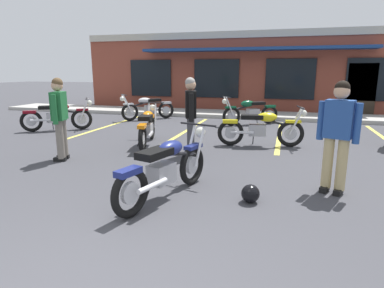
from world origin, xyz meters
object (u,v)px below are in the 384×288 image
Objects in this scene: motorcycle_green_cafe_racer at (148,107)px; person_near_building at (191,112)px; motorcycle_silver_naked at (250,111)px; motorcycle_orange_scrambler at (262,128)px; motorcycle_black_cruiser at (148,126)px; motorcycle_blue_standard at (57,116)px; person_in_black_shirt at (338,131)px; motorcycle_foreground_classic at (166,167)px; helmet_on_pavement at (250,194)px; person_in_shorts_foreground at (60,114)px.

person_near_building reaches higher than motorcycle_green_cafe_racer.
motorcycle_orange_scrambler is at bearing -79.00° from motorcycle_silver_naked.
motorcycle_blue_standard is (-3.46, 1.06, 0.00)m from motorcycle_black_cruiser.
motorcycle_blue_standard and motorcycle_orange_scrambler have the same top height.
person_in_black_shirt is at bearing -23.54° from motorcycle_blue_standard.
motorcycle_blue_standard is 1.10× the size of person_near_building.
motorcycle_foreground_classic is 0.98× the size of motorcycle_orange_scrambler.
motorcycle_black_cruiser and motorcycle_green_cafe_racer have the same top height.
motorcycle_black_cruiser is 3.62m from motorcycle_blue_standard.
person_in_black_shirt is 1.00× the size of person_near_building.
helmet_on_pavement is (6.31, -4.00, -0.33)m from motorcycle_blue_standard.
motorcycle_black_cruiser is at bearing 150.94° from person_near_building.
person_in_shorts_foreground is at bearing -122.06° from motorcycle_black_cruiser.
person_in_black_shirt reaches higher than helmet_on_pavement.
motorcycle_foreground_classic is at bearing -171.81° from helmet_on_pavement.
person_in_black_shirt is (1.91, -6.02, 0.49)m from motorcycle_silver_naked.
motorcycle_foreground_classic and motorcycle_blue_standard have the same top height.
motorcycle_black_cruiser is 4.37m from motorcycle_silver_naked.
motorcycle_silver_naked is at bearing 107.61° from person_in_black_shirt.
motorcycle_green_cafe_racer and motorcycle_orange_scrambler have the same top height.
person_in_shorts_foreground is (-3.83, -2.42, 0.49)m from motorcycle_orange_scrambler.
motorcycle_silver_naked is 6.49m from person_in_shorts_foreground.
motorcycle_orange_scrambler is at bearing 32.22° from person_in_shorts_foreground.
motorcycle_green_cafe_racer is at bearing 123.65° from helmet_on_pavement.
motorcycle_black_cruiser is at bearing -66.31° from motorcycle_green_cafe_racer.
person_near_building is 2.80m from helmet_on_pavement.
person_near_building is (-0.33, 2.38, 0.49)m from motorcycle_foreground_classic.
motorcycle_orange_scrambler is 1.25× the size of person_in_black_shirt.
motorcycle_green_cafe_racer is at bearing 143.47° from motorcycle_orange_scrambler.
person_near_building is at bearing -99.51° from motorcycle_silver_naked.
motorcycle_foreground_classic is 7.80m from motorcycle_green_cafe_racer.
motorcycle_green_cafe_racer is 5.58m from person_near_building.
person_near_building is (-1.39, -1.37, 0.49)m from motorcycle_orange_scrambler.
motorcycle_silver_naked is at bearing 96.37° from helmet_on_pavement.
person_near_building is (2.45, 1.04, 0.00)m from person_in_shorts_foreground.
motorcycle_foreground_classic and motorcycle_orange_scrambler have the same top height.
motorcycle_blue_standard is 3.35m from motorcycle_green_cafe_racer.
motorcycle_foreground_classic is 1.12× the size of motorcycle_blue_standard.
motorcycle_silver_naked is 6.34m from person_in_black_shirt.
person_in_black_shirt is at bearing -28.69° from motorcycle_black_cruiser.
person_in_shorts_foreground is 1.00× the size of person_near_building.
motorcycle_green_cafe_racer is at bearing 133.14° from person_in_black_shirt.
motorcycle_blue_standard is (-5.55, -2.77, 0.00)m from motorcycle_silver_naked.
motorcycle_blue_standard is 0.88× the size of motorcycle_orange_scrambler.
motorcycle_foreground_classic is at bearing -39.21° from motorcycle_blue_standard.
motorcycle_orange_scrambler is 3.60m from helmet_on_pavement.
motorcycle_silver_naked is 3.81m from motorcycle_green_cafe_racer.
motorcycle_silver_naked is at bearing 60.23° from person_in_shorts_foreground.
motorcycle_foreground_classic and motorcycle_silver_naked have the same top height.
person_near_building is at bearing -29.06° from motorcycle_black_cruiser.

